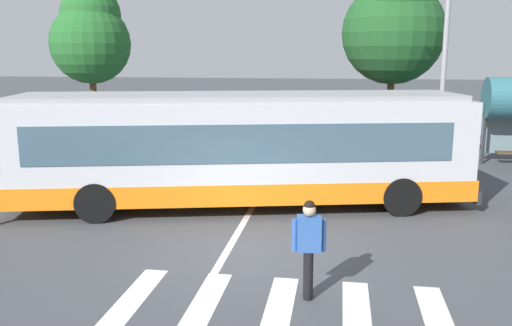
{
  "coord_description": "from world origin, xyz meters",
  "views": [
    {
      "loc": [
        1.8,
        -10.63,
        4.11
      ],
      "look_at": [
        -0.34,
        3.11,
        1.3
      ],
      "focal_mm": 38.3,
      "sensor_mm": 36.0,
      "label": 1
    }
  ],
  "objects_px": {
    "parked_car_black": "(270,123)",
    "background_tree_left": "(91,35)",
    "parked_car_silver": "(164,122)",
    "parked_car_teal": "(445,126)",
    "city_transit_bus": "(240,149)",
    "pedestrian_crossing_street": "(309,244)",
    "parked_car_blue": "(218,123)",
    "background_tree_right": "(394,22)",
    "parked_car_charcoal": "(384,126)",
    "twin_arm_street_lamp": "(447,24)",
    "parked_car_red": "(326,125)"
  },
  "relations": [
    {
      "from": "parked_car_silver",
      "to": "background_tree_right",
      "type": "relative_size",
      "value": 0.51
    },
    {
      "from": "parked_car_charcoal",
      "to": "parked_car_blue",
      "type": "bearing_deg",
      "value": -178.19
    },
    {
      "from": "parked_car_silver",
      "to": "parked_car_black",
      "type": "height_order",
      "value": "same"
    },
    {
      "from": "parked_car_charcoal",
      "to": "background_tree_right",
      "type": "xyz_separation_m",
      "value": [
        0.51,
        3.06,
        4.87
      ]
    },
    {
      "from": "parked_car_blue",
      "to": "background_tree_left",
      "type": "xyz_separation_m",
      "value": [
        -7.41,
        2.32,
        4.26
      ]
    },
    {
      "from": "parked_car_charcoal",
      "to": "background_tree_left",
      "type": "height_order",
      "value": "background_tree_left"
    },
    {
      "from": "city_transit_bus",
      "to": "parked_car_silver",
      "type": "height_order",
      "value": "city_transit_bus"
    },
    {
      "from": "twin_arm_street_lamp",
      "to": "background_tree_left",
      "type": "distance_m",
      "value": 18.12
    },
    {
      "from": "parked_car_blue",
      "to": "twin_arm_street_lamp",
      "type": "height_order",
      "value": "twin_arm_street_lamp"
    },
    {
      "from": "pedestrian_crossing_street",
      "to": "background_tree_right",
      "type": "distance_m",
      "value": 21.03
    },
    {
      "from": "parked_car_black",
      "to": "city_transit_bus",
      "type": "bearing_deg",
      "value": -86.4
    },
    {
      "from": "parked_car_black",
      "to": "background_tree_left",
      "type": "xyz_separation_m",
      "value": [
        -9.88,
        1.96,
        4.26
      ]
    },
    {
      "from": "parked_car_blue",
      "to": "background_tree_right",
      "type": "distance_m",
      "value": 10.24
    },
    {
      "from": "parked_car_charcoal",
      "to": "background_tree_right",
      "type": "relative_size",
      "value": 0.51
    },
    {
      "from": "parked_car_black",
      "to": "parked_car_charcoal",
      "type": "xyz_separation_m",
      "value": [
        5.4,
        -0.11,
        0.0
      ]
    },
    {
      "from": "parked_car_blue",
      "to": "twin_arm_street_lamp",
      "type": "bearing_deg",
      "value": -20.12
    },
    {
      "from": "background_tree_right",
      "to": "parked_car_charcoal",
      "type": "bearing_deg",
      "value": -99.51
    },
    {
      "from": "city_transit_bus",
      "to": "parked_car_black",
      "type": "relative_size",
      "value": 2.74
    },
    {
      "from": "city_transit_bus",
      "to": "parked_car_black",
      "type": "bearing_deg",
      "value": 93.6
    },
    {
      "from": "city_transit_bus",
      "to": "parked_car_silver",
      "type": "relative_size",
      "value": 2.78
    },
    {
      "from": "background_tree_left",
      "to": "background_tree_right",
      "type": "xyz_separation_m",
      "value": [
        15.79,
        0.99,
        0.61
      ]
    },
    {
      "from": "city_transit_bus",
      "to": "parked_car_charcoal",
      "type": "relative_size",
      "value": 2.76
    },
    {
      "from": "pedestrian_crossing_street",
      "to": "parked_car_teal",
      "type": "bearing_deg",
      "value": 73.15
    },
    {
      "from": "pedestrian_crossing_street",
      "to": "city_transit_bus",
      "type": "bearing_deg",
      "value": 111.8
    },
    {
      "from": "parked_car_silver",
      "to": "background_tree_left",
      "type": "height_order",
      "value": "background_tree_left"
    },
    {
      "from": "parked_car_teal",
      "to": "background_tree_left",
      "type": "xyz_separation_m",
      "value": [
        -18.08,
        1.82,
        4.26
      ]
    },
    {
      "from": "parked_car_teal",
      "to": "parked_car_black",
      "type": "bearing_deg",
      "value": -179.04
    },
    {
      "from": "city_transit_bus",
      "to": "pedestrian_crossing_street",
      "type": "xyz_separation_m",
      "value": [
        2.17,
        -5.42,
        -0.62
      ]
    },
    {
      "from": "parked_car_blue",
      "to": "parked_car_teal",
      "type": "xyz_separation_m",
      "value": [
        10.68,
        0.5,
        0.0
      ]
    },
    {
      "from": "parked_car_black",
      "to": "twin_arm_street_lamp",
      "type": "distance_m",
      "value": 9.36
    },
    {
      "from": "twin_arm_street_lamp",
      "to": "background_tree_left",
      "type": "height_order",
      "value": "twin_arm_street_lamp"
    },
    {
      "from": "parked_car_silver",
      "to": "parked_car_blue",
      "type": "bearing_deg",
      "value": -1.17
    },
    {
      "from": "pedestrian_crossing_street",
      "to": "parked_car_black",
      "type": "distance_m",
      "value": 17.58
    },
    {
      "from": "pedestrian_crossing_street",
      "to": "background_tree_right",
      "type": "xyz_separation_m",
      "value": [
        3.0,
        20.29,
        4.67
      ]
    },
    {
      "from": "parked_car_blue",
      "to": "background_tree_right",
      "type": "xyz_separation_m",
      "value": [
        8.38,
        3.31,
        4.87
      ]
    },
    {
      "from": "twin_arm_street_lamp",
      "to": "parked_car_black",
      "type": "bearing_deg",
      "value": 151.6
    },
    {
      "from": "city_transit_bus",
      "to": "parked_car_charcoal",
      "type": "distance_m",
      "value": 12.71
    },
    {
      "from": "parked_car_teal",
      "to": "twin_arm_street_lamp",
      "type": "xyz_separation_m",
      "value": [
        -0.95,
        -4.06,
        4.43
      ]
    },
    {
      "from": "pedestrian_crossing_street",
      "to": "parked_car_black",
      "type": "relative_size",
      "value": 0.38
    },
    {
      "from": "city_transit_bus",
      "to": "parked_car_charcoal",
      "type": "height_order",
      "value": "city_transit_bus"
    },
    {
      "from": "parked_car_blue",
      "to": "twin_arm_street_lamp",
      "type": "distance_m",
      "value": 11.26
    },
    {
      "from": "parked_car_blue",
      "to": "background_tree_left",
      "type": "relative_size",
      "value": 0.59
    },
    {
      "from": "parked_car_red",
      "to": "background_tree_right",
      "type": "height_order",
      "value": "background_tree_right"
    },
    {
      "from": "twin_arm_street_lamp",
      "to": "background_tree_right",
      "type": "bearing_deg",
      "value": 101.06
    },
    {
      "from": "parked_car_silver",
      "to": "parked_car_teal",
      "type": "distance_m",
      "value": 13.43
    },
    {
      "from": "city_transit_bus",
      "to": "parked_car_red",
      "type": "height_order",
      "value": "city_transit_bus"
    },
    {
      "from": "parked_car_teal",
      "to": "background_tree_right",
      "type": "bearing_deg",
      "value": 129.2
    },
    {
      "from": "parked_car_silver",
      "to": "parked_car_charcoal",
      "type": "xyz_separation_m",
      "value": [
        10.61,
        0.19,
        0.0
      ]
    },
    {
      "from": "parked_car_teal",
      "to": "city_transit_bus",
      "type": "bearing_deg",
      "value": -121.75
    },
    {
      "from": "pedestrian_crossing_street",
      "to": "parked_car_red",
      "type": "distance_m",
      "value": 17.28
    }
  ]
}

